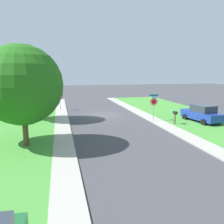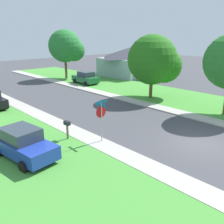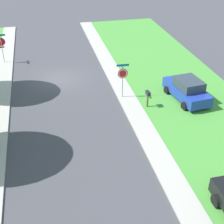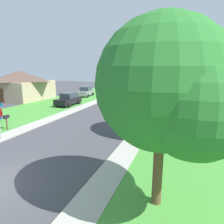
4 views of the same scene
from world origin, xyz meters
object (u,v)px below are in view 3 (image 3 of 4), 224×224
(mailbox, at_px, (148,95))
(car_blue_far_down_street, at_px, (187,90))
(stop_sign_near_corner, at_px, (1,44))
(stop_sign_far_corner, at_px, (123,75))

(mailbox, bearing_deg, car_blue_far_down_street, -172.36)
(stop_sign_near_corner, bearing_deg, car_blue_far_down_street, 142.63)
(car_blue_far_down_street, relative_size, mailbox, 3.43)
(car_blue_far_down_street, bearing_deg, mailbox, 7.64)
(stop_sign_near_corner, bearing_deg, stop_sign_far_corner, 135.00)
(stop_sign_near_corner, height_order, mailbox, stop_sign_near_corner)
(stop_sign_near_corner, distance_m, mailbox, 15.22)
(stop_sign_near_corner, xyz_separation_m, car_blue_far_down_street, (-13.76, 10.51, -1.00))
(car_blue_far_down_street, distance_m, mailbox, 3.24)
(stop_sign_far_corner, xyz_separation_m, car_blue_far_down_street, (-4.62, 1.37, -1.01))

